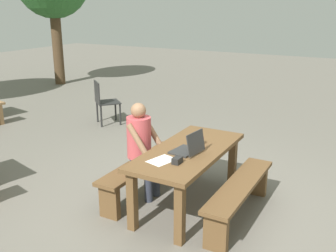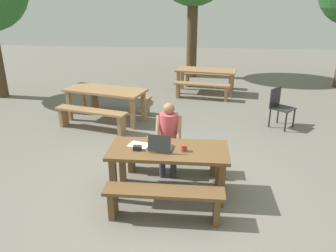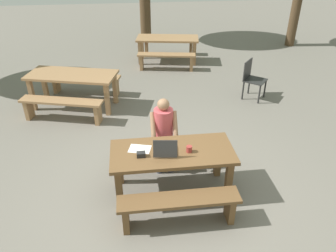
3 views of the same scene
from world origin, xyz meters
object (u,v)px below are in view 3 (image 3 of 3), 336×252
object	(u,v)px
laptop	(165,150)
picnic_table_mid	(72,79)
picnic_table_front	(172,157)
picnic_table_rear	(168,41)
coffee_mug	(189,149)
plastic_chair	(252,78)
person_seated	(164,130)
small_pouch	(141,154)

from	to	relation	value
laptop	picnic_table_mid	size ratio (longest dim) A/B	0.18
laptop	picnic_table_front	bearing A→B (deg)	-142.36
picnic_table_front	picnic_table_rear	bearing A→B (deg)	83.71
picnic_table_front	coffee_mug	distance (m)	0.28
picnic_table_mid	picnic_table_front	bearing A→B (deg)	-44.93
laptop	plastic_chair	bearing A→B (deg)	-120.50
person_seated	plastic_chair	xyz separation A→B (m)	(2.26, 2.33, -0.22)
small_pouch	picnic_table_rear	size ratio (longest dim) A/B	0.06
picnic_table_front	picnic_table_rear	xyz separation A→B (m)	(0.62, 5.58, -0.00)
picnic_table_mid	picnic_table_rear	xyz separation A→B (m)	(2.34, 2.60, -0.04)
picnic_table_front	small_pouch	world-z (taller)	small_pouch
person_seated	small_pouch	bearing A→B (deg)	-119.19
picnic_table_front	laptop	world-z (taller)	laptop
person_seated	picnic_table_front	bearing A→B (deg)	-85.17
picnic_table_front	picnic_table_mid	distance (m)	3.44
small_pouch	person_seated	world-z (taller)	person_seated
picnic_table_front	picnic_table_rear	size ratio (longest dim) A/B	0.92
laptop	plastic_chair	distance (m)	3.80
small_pouch	person_seated	size ratio (longest dim) A/B	0.10
small_pouch	plastic_chair	size ratio (longest dim) A/B	0.14
plastic_chair	person_seated	bearing A→B (deg)	175.74
laptop	plastic_chair	size ratio (longest dim) A/B	0.41
picnic_table_front	picnic_table_rear	world-z (taller)	picnic_table_front
person_seated	laptop	bearing A→B (deg)	-94.60
laptop	coffee_mug	size ratio (longest dim) A/B	3.92
picnic_table_front	laptop	size ratio (longest dim) A/B	4.82
plastic_chair	picnic_table_rear	world-z (taller)	plastic_chair
person_seated	picnic_table_rear	bearing A→B (deg)	82.38
small_pouch	picnic_table_rear	distance (m)	5.76
laptop	plastic_chair	world-z (taller)	laptop
small_pouch	plastic_chair	distance (m)	4.02
picnic_table_front	person_seated	size ratio (longest dim) A/B	1.42
coffee_mug	picnic_table_mid	world-z (taller)	coffee_mug
picnic_table_front	person_seated	distance (m)	0.61
coffee_mug	person_seated	xyz separation A→B (m)	(-0.27, 0.65, -0.07)
laptop	picnic_table_rear	world-z (taller)	laptop
small_pouch	picnic_table_mid	size ratio (longest dim) A/B	0.06
laptop	small_pouch	world-z (taller)	laptop
picnic_table_mid	person_seated	bearing A→B (deg)	-39.86
plastic_chair	laptop	bearing A→B (deg)	-177.86
small_pouch	picnic_table_rear	world-z (taller)	small_pouch
small_pouch	person_seated	bearing A→B (deg)	60.81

